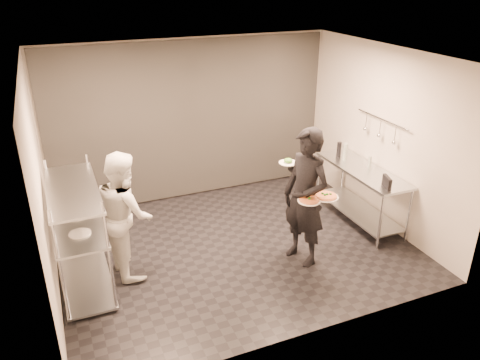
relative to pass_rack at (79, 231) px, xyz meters
name	(u,v)px	position (x,y,z in m)	size (l,w,h in m)	color
room_shell	(207,135)	(2.15, 1.18, 0.63)	(5.00, 4.00, 2.80)	black
pass_rack	(79,231)	(0.00, 0.00, 0.00)	(0.60, 1.60, 1.50)	silver
prep_counter	(361,185)	(4.33, 0.00, -0.14)	(0.60, 1.80, 0.92)	silver
utensil_rail	(380,129)	(4.58, 0.00, 0.78)	(0.07, 1.20, 0.31)	silver
waiter	(306,198)	(2.91, -0.65, 0.21)	(0.71, 0.47, 1.96)	black
chef	(125,214)	(0.60, 0.06, 0.10)	(0.84, 0.65, 1.73)	silver
pizza_plate_near	(309,200)	(2.84, -0.86, 0.29)	(0.30, 0.30, 0.05)	white
pizza_plate_far	(326,196)	(3.10, -0.85, 0.29)	(0.34, 0.34, 0.05)	white
salad_plate	(288,161)	(2.81, -0.30, 0.63)	(0.26, 0.26, 0.07)	white
pos_monitor	(387,182)	(4.21, -0.72, 0.24)	(0.05, 0.24, 0.18)	black
bottle_green	(345,152)	(4.28, 0.44, 0.29)	(0.08, 0.08, 0.27)	gray
bottle_clear	(370,162)	(4.47, 0.03, 0.24)	(0.05, 0.05, 0.17)	gray
bottle_dark	(339,150)	(4.26, 0.59, 0.28)	(0.07, 0.07, 0.25)	black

